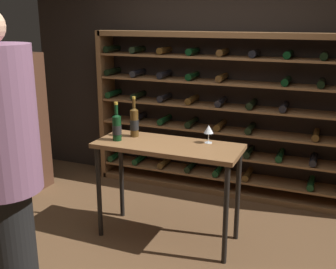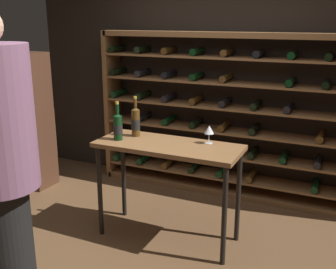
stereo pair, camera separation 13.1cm
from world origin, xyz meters
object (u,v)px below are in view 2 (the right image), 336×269
(wine_rack, at_px, (240,118))
(wine_bottle_green_slim, at_px, (118,126))
(wine_glass_stemmed_right, at_px, (209,130))
(tasting_table, at_px, (168,156))
(wine_bottle_red_label, at_px, (136,122))
(display_cabinet, at_px, (30,121))

(wine_rack, height_order, wine_bottle_green_slim, wine_rack)
(wine_glass_stemmed_right, bearing_deg, tasting_table, -153.14)
(tasting_table, height_order, wine_bottle_red_label, wine_bottle_red_label)
(wine_rack, xyz_separation_m, tasting_table, (-0.31, -1.22, -0.11))
(tasting_table, distance_m, wine_bottle_green_slim, 0.53)
(display_cabinet, height_order, wine_glass_stemmed_right, display_cabinet)
(wine_rack, bearing_deg, wine_glass_stemmed_right, -89.61)
(tasting_table, bearing_deg, wine_bottle_green_slim, -171.03)
(wine_rack, height_order, wine_bottle_red_label, wine_rack)
(wine_rack, distance_m, wine_bottle_green_slim, 1.51)
(tasting_table, height_order, display_cabinet, display_cabinet)
(wine_bottle_green_slim, xyz_separation_m, wine_bottle_red_label, (0.09, 0.17, 0.01))
(wine_bottle_green_slim, xyz_separation_m, wine_glass_stemmed_right, (0.79, 0.24, -0.01))
(tasting_table, relative_size, wine_glass_stemmed_right, 7.89)
(wine_rack, xyz_separation_m, wine_glass_stemmed_right, (0.01, -1.05, 0.12))
(tasting_table, xyz_separation_m, display_cabinet, (-2.01, 0.46, 0.00))
(wine_rack, bearing_deg, wine_bottle_red_label, -121.76)
(wine_bottle_red_label, relative_size, wine_glass_stemmed_right, 2.30)
(wine_bottle_green_slim, bearing_deg, wine_glass_stemmed_right, 16.72)
(display_cabinet, distance_m, wine_bottle_green_slim, 1.66)
(wine_bottle_green_slim, bearing_deg, tasting_table, 8.97)
(wine_rack, bearing_deg, tasting_table, -104.46)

